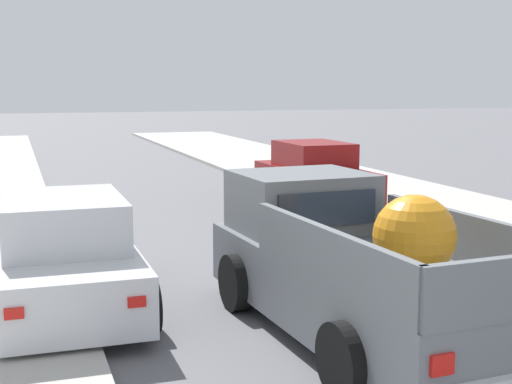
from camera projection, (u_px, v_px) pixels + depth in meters
The scene contains 5 objects.
sidewalk_right at pixel (461, 218), 15.76m from camera, with size 4.87×60.00×0.12m, color #B2AFA8.
curb_right at pixel (420, 222), 15.43m from camera, with size 0.16×60.00×0.10m, color silver.
pickup_truck at pixel (353, 268), 8.53m from camera, with size 2.43×5.31×1.86m.
car_left_near at pixel (64, 257), 9.48m from camera, with size 2.05×4.27×1.54m.
car_right_near at pixel (315, 174), 18.32m from camera, with size 2.12×4.30×1.54m.
Camera 1 is at (-3.85, -1.19, 2.97)m, focal length 49.98 mm.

